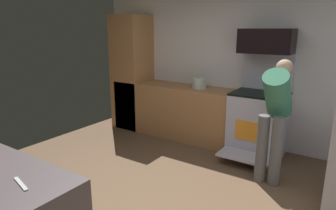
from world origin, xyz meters
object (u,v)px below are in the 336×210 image
person_cook (275,112)px  oven_range (258,122)px  microwave (266,41)px  stock_pot (199,83)px

person_cook → oven_range: bearing=120.1°
oven_range → microwave: 1.18m
person_cook → stock_pot: (-1.40, 0.68, 0.11)m
oven_range → stock_pot: size_ratio=6.43×
oven_range → person_cook: oven_range is taller
person_cook → stock_pot: 1.56m
microwave → stock_pot: bearing=-175.5°
oven_range → microwave: size_ratio=2.04×
microwave → person_cook: 1.17m
person_cook → stock_pot: person_cook is taller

